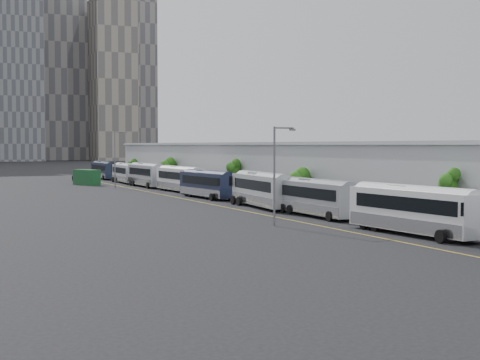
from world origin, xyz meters
TOP-DOWN VIEW (x-y plane):
  - sidewalk at (9.00, 55.00)m, footprint 10.00×170.00m
  - lane_line at (-1.50, 55.00)m, footprint 0.12×160.00m
  - depot at (12.99, 55.00)m, footprint 12.45×160.40m
  - bus_2 at (1.75, 33.59)m, footprint 3.41×12.96m
  - bus_3 at (2.26, 49.16)m, footprint 2.75×12.25m
  - bus_4 at (1.99, 60.41)m, footprint 3.88×13.35m
  - bus_5 at (1.65, 75.84)m, footprint 3.28×12.33m
  - bus_6 at (2.61, 88.98)m, footprint 3.21×12.84m
  - bus_7 at (2.02, 103.57)m, footprint 2.94×13.23m
  - bus_8 at (2.13, 116.99)m, footprint 3.05×12.21m
  - bus_9 at (2.19, 133.61)m, footprint 2.72×12.13m
  - tree_1 at (6.04, 34.98)m, footprint 1.51×1.51m
  - tree_2 at (5.49, 58.68)m, footprint 2.43×2.43m
  - tree_3 at (5.93, 77.47)m, footprint 1.73×1.73m
  - tree_4 at (5.56, 103.42)m, footprint 2.48×2.48m
  - tree_5 at (5.99, 126.22)m, footprint 1.63×1.63m
  - street_lamp_near at (-4.88, 43.53)m, footprint 2.04×0.22m
  - street_lamp_far at (-3.51, 101.94)m, footprint 2.04×0.22m
  - shipping_container at (-5.65, 113.57)m, footprint 3.87×5.74m
  - suv at (-3.79, 125.21)m, footprint 3.42×5.89m

SIDE VIEW (x-z plane):
  - lane_line at x=-1.50m, z-range 0.00..0.02m
  - sidewalk at x=9.00m, z-range 0.00..0.12m
  - suv at x=-3.79m, z-range 0.00..1.54m
  - shipping_container at x=-5.65m, z-range 0.00..2.63m
  - bus_8 at x=2.13m, z-range -0.28..3.26m
  - bus_9 at x=2.19m, z-range -0.28..3.26m
  - bus_5 at x=1.65m, z-range -0.28..3.29m
  - bus_3 at x=2.26m, z-range -0.28..3.30m
  - bus_6 at x=2.61m, z-range -0.29..3.43m
  - bus_2 at x=1.75m, z-range -0.29..3.46m
  - bus_4 at x=1.99m, z-range -0.30..3.55m
  - bus_7 at x=2.02m, z-range -0.30..3.56m
  - tree_5 at x=5.99m, z-range 1.07..4.91m
  - tree_2 at x=5.49m, z-range 0.93..5.23m
  - tree_4 at x=5.56m, z-range 1.10..5.81m
  - depot at x=12.99m, z-range -0.09..7.11m
  - tree_3 at x=5.93m, z-range 1.43..6.11m
  - tree_1 at x=6.04m, z-range 1.49..6.12m
  - street_lamp_near at x=-4.88m, z-range 0.68..9.06m
  - street_lamp_far at x=-3.51m, z-range 0.69..9.68m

